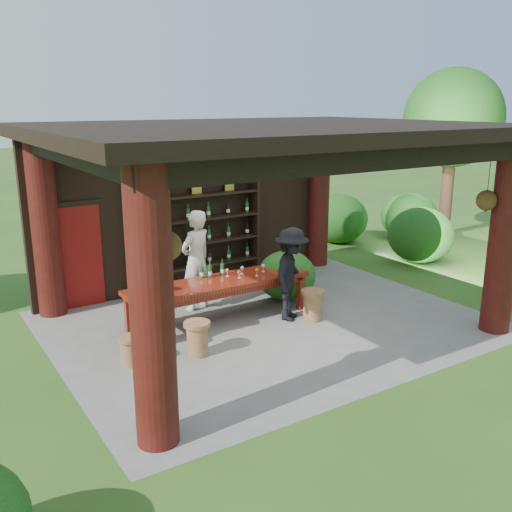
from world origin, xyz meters
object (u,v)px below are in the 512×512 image
host (196,260)px  napkin_basket (163,287)px  guest_woman (150,307)px  tasting_table (219,287)px  stool_far_left (130,350)px  wine_shelf (199,232)px  stool_near_right (313,304)px  guest_man (291,274)px  stool_near_left (197,338)px

host → napkin_basket: bearing=18.4°
host → guest_woman: (-1.49, -1.34, -0.22)m
tasting_table → napkin_basket: (-1.08, -0.01, 0.19)m
stool_far_left → tasting_table: bearing=23.5°
wine_shelf → stool_far_left: size_ratio=6.04×
stool_near_right → stool_far_left: 3.46m
host → guest_woman: bearing=23.0°
guest_man → host: bearing=91.9°
wine_shelf → host: size_ratio=1.45×
wine_shelf → napkin_basket: 2.54m
stool_near_right → host: (-1.49, 1.68, 0.66)m
guest_man → napkin_basket: guest_man is taller
host → stool_near_left: bearing=44.3°
stool_far_left → host: bearing=40.0°
wine_shelf → guest_woman: 3.27m
stool_far_left → guest_woman: size_ratio=0.31×
napkin_basket → wine_shelf: bearing=48.8°
tasting_table → host: size_ratio=1.79×
tasting_table → guest_man: bearing=-29.7°
guest_man → guest_woman: bearing=140.2°
wine_shelf → tasting_table: wine_shelf is taller
stool_near_left → stool_near_right: (2.44, 0.20, 0.01)m
host → stool_far_left: bearing=21.1°
stool_far_left → guest_man: 3.23m
wine_shelf → stool_near_right: bearing=-72.9°
stool_near_right → napkin_basket: 2.71m
host → guest_man: size_ratio=1.13×
guest_man → stool_far_left: bearing=146.1°
stool_near_left → host: (0.95, 1.89, 0.67)m
tasting_table → stool_far_left: size_ratio=7.44×
tasting_table → stool_far_left: tasting_table is taller
stool_near_left → host: bearing=63.2°
host → napkin_basket: size_ratio=7.37×
guest_woman → stool_far_left: bearing=-160.5°
tasting_table → stool_near_right: size_ratio=6.01×
guest_woman → guest_man: size_ratio=0.87×
stool_near_left → stool_near_right: 2.45m
stool_near_right → guest_woman: size_ratio=0.38×
tasting_table → stool_near_left: (-1.01, -1.12, -0.34)m
stool_near_right → host: host is taller
tasting_table → host: host is taller
stool_near_right → host: 2.34m
stool_far_left → napkin_basket: (0.95, 0.88, 0.58)m
wine_shelf → stool_near_left: bearing=-117.9°
guest_woman → guest_man: (2.68, -0.07, 0.11)m
tasting_table → stool_near_right: bearing=-32.7°
guest_woman → guest_man: guest_man is taller
stool_near_right → host: bearing=131.4°
tasting_table → guest_man: (1.13, -0.65, 0.22)m
wine_shelf → stool_far_left: wine_shelf is taller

